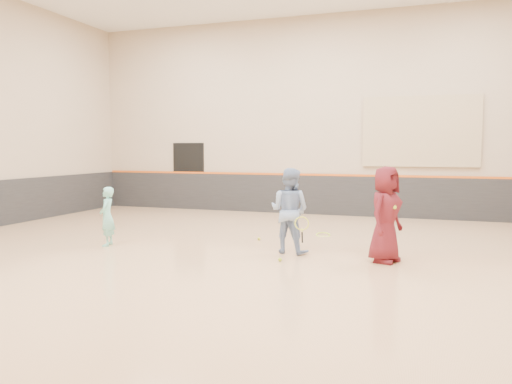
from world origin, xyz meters
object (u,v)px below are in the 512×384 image
(girl, at_px, (107,216))
(spare_racket, at_px, (323,232))
(instructor, at_px, (289,211))
(young_man, at_px, (385,214))

(girl, bearing_deg, spare_racket, 104.58)
(girl, distance_m, spare_racket, 4.84)
(instructor, distance_m, spare_racket, 2.24)
(instructor, relative_size, young_man, 0.96)
(girl, distance_m, instructor, 3.81)
(young_man, relative_size, spare_racket, 2.28)
(girl, distance_m, young_man, 5.60)
(girl, height_order, spare_racket, girl)
(girl, height_order, instructor, instructor)
(girl, height_order, young_man, young_man)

